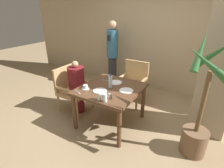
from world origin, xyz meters
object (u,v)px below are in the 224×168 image
(diner_in_left_chair, at_px, (77,87))
(glass_tall_mid, at_px, (99,96))
(plate_main_right, at_px, (100,91))
(glass_tall_near, at_px, (105,98))
(water_bottle, at_px, (110,82))
(potted_palm, at_px, (199,120))
(plate_dessert_center, at_px, (126,91))
(chair_left_side, at_px, (72,87))
(chair_far_side, at_px, (133,81))
(standing_host, at_px, (112,53))
(teacup_with_saucer, at_px, (86,87))
(plate_main_left, at_px, (115,82))

(diner_in_left_chair, relative_size, glass_tall_mid, 8.71)
(plate_main_right, xyz_separation_m, glass_tall_near, (0.26, -0.25, 0.06))
(water_bottle, height_order, glass_tall_mid, water_bottle)
(potted_palm, bearing_deg, water_bottle, -179.89)
(diner_in_left_chair, relative_size, plate_dessert_center, 4.60)
(chair_left_side, height_order, glass_tall_mid, chair_left_side)
(glass_tall_mid, bearing_deg, chair_far_side, 93.48)
(chair_left_side, relative_size, plate_main_right, 3.90)
(plate_dessert_center, relative_size, glass_tall_mid, 1.89)
(diner_in_left_chair, relative_size, water_bottle, 4.48)
(plate_dessert_center, xyz_separation_m, glass_tall_near, (-0.11, -0.49, 0.06))
(standing_host, height_order, teacup_with_saucer, standing_host)
(standing_host, relative_size, water_bottle, 7.05)
(plate_dessert_center, distance_m, teacup_with_saucer, 0.70)
(chair_far_side, bearing_deg, chair_left_side, -134.06)
(diner_in_left_chair, bearing_deg, chair_far_side, 50.81)
(diner_in_left_chair, relative_size, teacup_with_saucer, 8.09)
(glass_tall_near, bearing_deg, water_bottle, 111.71)
(standing_host, bearing_deg, water_bottle, -60.19)
(potted_palm, xyz_separation_m, glass_tall_mid, (-1.36, -0.46, 0.20))
(chair_far_side, height_order, water_bottle, water_bottle)
(chair_far_side, height_order, glass_tall_mid, chair_far_side)
(chair_left_side, relative_size, glass_tall_near, 7.39)
(chair_left_side, height_order, water_bottle, water_bottle)
(diner_in_left_chair, bearing_deg, glass_tall_mid, -27.73)
(diner_in_left_chair, height_order, standing_host, standing_host)
(chair_left_side, distance_m, standing_host, 1.57)
(potted_palm, distance_m, teacup_with_saucer, 1.81)
(chair_left_side, xyz_separation_m, plate_dessert_center, (1.22, 0.03, 0.23))
(chair_left_side, height_order, standing_host, standing_host)
(teacup_with_saucer, bearing_deg, water_bottle, 35.56)
(teacup_with_saucer, bearing_deg, potted_palm, 8.05)
(diner_in_left_chair, relative_size, standing_host, 0.64)
(chair_far_side, bearing_deg, glass_tall_near, -82.57)
(chair_left_side, distance_m, diner_in_left_chair, 0.16)
(teacup_with_saucer, bearing_deg, diner_in_left_chair, 149.87)
(plate_main_left, bearing_deg, chair_left_side, -165.42)
(plate_main_left, relative_size, glass_tall_mid, 1.89)
(chair_left_side, bearing_deg, plate_main_left, 14.58)
(chair_far_side, distance_m, potted_palm, 1.74)
(chair_left_side, bearing_deg, diner_in_left_chair, 0.00)
(standing_host, bearing_deg, plate_main_left, -57.01)
(diner_in_left_chair, bearing_deg, teacup_with_saucer, -30.13)
(potted_palm, height_order, glass_tall_near, potted_palm)
(chair_far_side, distance_m, plate_dessert_center, 1.00)
(standing_host, xyz_separation_m, glass_tall_near, (1.05, -1.97, -0.13))
(plate_main_right, bearing_deg, water_bottle, 68.29)
(plate_main_left, height_order, plate_main_right, same)
(diner_in_left_chair, distance_m, standing_host, 1.56)
(standing_host, relative_size, plate_main_left, 7.24)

